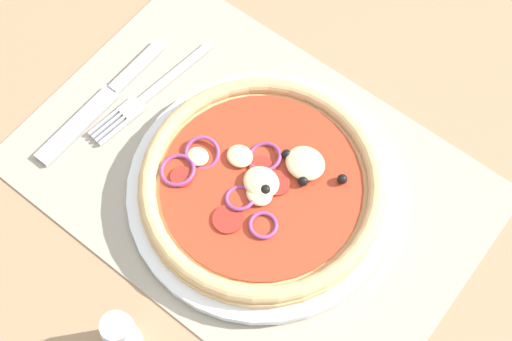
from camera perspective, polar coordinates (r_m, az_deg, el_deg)
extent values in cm
cube|color=#9E7A56|center=(79.73, -0.35, -0.96)|extent=(190.00, 140.00, 2.40)
cube|color=#A39984|center=(78.46, -0.36, -0.54)|extent=(49.47, 33.88, 0.40)
cylinder|color=white|center=(76.86, 0.44, -1.61)|extent=(28.87, 28.87, 1.33)
cylinder|color=tan|center=(75.79, 0.45, -1.26)|extent=(26.18, 26.18, 1.00)
torus|color=tan|center=(75.01, 0.45, -0.99)|extent=(25.88, 25.88, 1.80)
cylinder|color=#B7381E|center=(75.20, 0.45, -1.05)|extent=(21.47, 21.47, 0.30)
ellipsoid|color=beige|center=(76.01, -1.22, 1.25)|extent=(2.90, 2.61, 0.87)
ellipsoid|color=beige|center=(74.66, -0.08, -1.00)|extent=(2.49, 2.24, 0.75)
ellipsoid|color=beige|center=(74.09, 0.27, -1.89)|extent=(2.84, 2.56, 0.85)
ellipsoid|color=beige|center=(76.24, -4.64, 1.13)|extent=(2.41, 2.17, 0.72)
ellipsoid|color=beige|center=(75.50, 3.94, 0.58)|extent=(4.32, 3.89, 1.30)
ellipsoid|color=beige|center=(74.46, 0.42, -0.93)|extent=(3.91, 3.52, 1.17)
sphere|color=black|center=(75.20, 6.88, -0.69)|extent=(1.08, 1.08, 1.08)
sphere|color=black|center=(74.05, 0.75, -1.55)|extent=(1.29, 1.29, 1.29)
sphere|color=black|center=(74.72, 3.77, -0.84)|extent=(1.08, 1.08, 1.08)
sphere|color=black|center=(76.00, 2.45, 1.31)|extent=(1.05, 1.05, 1.05)
torus|color=#8E3D75|center=(76.52, -4.31, 1.40)|extent=(4.01, 3.87, 1.84)
torus|color=#8E3D75|center=(72.99, 0.58, -4.36)|extent=(3.12, 3.11, 0.72)
torus|color=#8E3D75|center=(75.86, -6.26, 0.03)|extent=(3.93, 3.90, 0.99)
torus|color=#8E3D75|center=(74.12, -1.29, -2.20)|extent=(3.31, 3.25, 1.35)
torus|color=#8E3D75|center=(76.10, 0.68, 1.09)|extent=(3.76, 3.72, 1.20)
cylinder|color=#A3281E|center=(75.71, 0.41, 0.32)|extent=(2.47, 2.47, 0.30)
cylinder|color=#A3281E|center=(73.38, -2.25, -3.89)|extent=(3.18, 3.18, 0.30)
cylinder|color=#A3281E|center=(75.60, -5.93, -0.51)|extent=(2.40, 2.40, 0.30)
cylinder|color=#A3281E|center=(74.83, 1.52, -1.16)|extent=(2.89, 2.89, 0.30)
cube|color=#B2B5BA|center=(85.07, -6.41, 7.76)|extent=(2.18, 11.19, 0.44)
cube|color=#B2B5BA|center=(83.21, -9.87, 4.88)|extent=(2.47, 2.76, 0.44)
cube|color=#B2B5BA|center=(82.90, -12.03, 3.76)|extent=(0.81, 4.33, 0.44)
cube|color=#B2B5BA|center=(82.62, -11.77, 3.51)|extent=(0.81, 4.33, 0.44)
cube|color=#B2B5BA|center=(82.33, -11.50, 3.26)|extent=(0.81, 4.33, 0.44)
cube|color=#B2B5BA|center=(82.05, -11.24, 3.01)|extent=(0.81, 4.33, 0.44)
cube|color=#B2B5BA|center=(86.07, -9.43, 8.20)|extent=(1.39, 8.41, 0.62)
cube|color=#B2B5BA|center=(83.42, -14.03, 3.55)|extent=(2.12, 11.62, 0.44)
cylinder|color=silver|center=(71.50, -10.62, -12.72)|extent=(3.20, 3.20, 5.50)
cylinder|color=#ADADB2|center=(68.29, -11.10, -12.10)|extent=(2.88, 2.88, 1.20)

